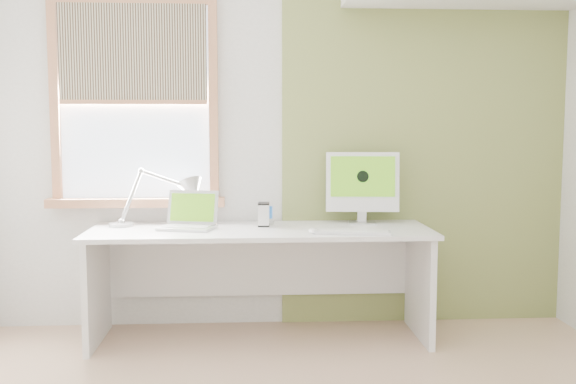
{
  "coord_description": "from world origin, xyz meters",
  "views": [
    {
      "loc": [
        -0.23,
        -2.75,
        1.38
      ],
      "look_at": [
        0.0,
        1.05,
        1.0
      ],
      "focal_mm": 40.44,
      "sensor_mm": 36.0,
      "label": 1
    }
  ],
  "objects": [
    {
      "name": "room",
      "position": [
        0.0,
        0.0,
        1.3
      ],
      "size": [
        4.04,
        3.54,
        2.64
      ],
      "color": "tan",
      "rests_on": "ground"
    },
    {
      "name": "accent_wall",
      "position": [
        1.0,
        1.74,
        1.3
      ],
      "size": [
        2.0,
        0.02,
        2.6
      ],
      "primitive_type": "cube",
      "color": "olive",
      "rests_on": "room"
    },
    {
      "name": "window",
      "position": [
        -1.0,
        1.71,
        1.54
      ],
      "size": [
        1.2,
        0.14,
        1.42
      ],
      "color": "#AD6B46",
      "rests_on": "room"
    },
    {
      "name": "desk",
      "position": [
        -0.16,
        1.44,
        0.53
      ],
      "size": [
        2.2,
        0.7,
        0.73
      ],
      "color": "white",
      "rests_on": "room"
    },
    {
      "name": "desk_lamp",
      "position": [
        -0.7,
        1.61,
        0.93
      ],
      "size": [
        0.7,
        0.32,
        0.38
      ],
      "color": "silver",
      "rests_on": "desk"
    },
    {
      "name": "laptop",
      "position": [
        -0.62,
        1.44,
        0.79
      ],
      "size": [
        0.39,
        0.34,
        0.24
      ],
      "color": "silver",
      "rests_on": "desk"
    },
    {
      "name": "phone_dock",
      "position": [
        -0.1,
        1.59,
        0.77
      ],
      "size": [
        0.08,
        0.08,
        0.14
      ],
      "color": "silver",
      "rests_on": "desk"
    },
    {
      "name": "external_drive",
      "position": [
        -0.13,
        1.5,
        0.81
      ],
      "size": [
        0.08,
        0.12,
        0.16
      ],
      "color": "silver",
      "rests_on": "desk"
    },
    {
      "name": "imac",
      "position": [
        0.54,
        1.58,
        1.0
      ],
      "size": [
        0.5,
        0.18,
        0.48
      ],
      "color": "silver",
      "rests_on": "desk"
    },
    {
      "name": "keyboard",
      "position": [
        0.41,
        1.14,
        0.74
      ],
      "size": [
        0.47,
        0.2,
        0.02
      ],
      "color": "white",
      "rests_on": "desk"
    },
    {
      "name": "mouse",
      "position": [
        0.17,
        1.18,
        0.75
      ],
      "size": [
        0.07,
        0.11,
        0.03
      ],
      "primitive_type": "ellipsoid",
      "rotation": [
        0.0,
        0.0,
        -0.04
      ],
      "color": "white",
      "rests_on": "desk"
    }
  ]
}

